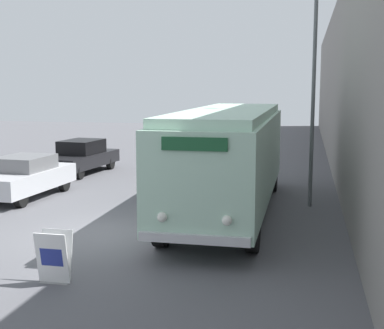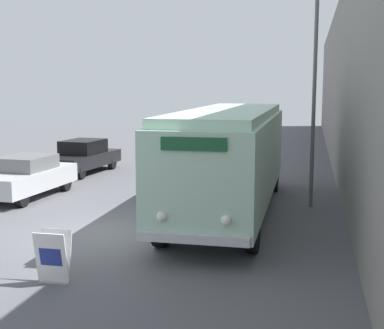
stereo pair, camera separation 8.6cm
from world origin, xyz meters
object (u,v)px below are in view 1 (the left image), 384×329
at_px(sign_board, 54,258).
at_px(parked_car_near, 24,177).
at_px(vintage_bus, 229,154).
at_px(streetlamp, 314,61).
at_px(parked_car_mid, 81,157).

bearing_deg(sign_board, parked_car_near, 123.01).
relative_size(sign_board, parked_car_near, 0.24).
bearing_deg(vintage_bus, streetlamp, 31.39).
xyz_separation_m(vintage_bus, sign_board, (-2.54, -6.46, -1.31)).
bearing_deg(vintage_bus, sign_board, -111.44).
height_order(vintage_bus, parked_car_near, vintage_bus).
relative_size(vintage_bus, sign_board, 9.97).
bearing_deg(streetlamp, parked_car_near, -176.14).
bearing_deg(parked_car_mid, parked_car_near, -81.82).
distance_m(parked_car_near, parked_car_mid, 5.28).
bearing_deg(sign_board, parked_car_mid, 111.46).
xyz_separation_m(parked_car_near, parked_car_mid, (-0.21, 5.28, 0.00)).
distance_m(sign_board, parked_car_near, 8.69).
height_order(sign_board, streetlamp, streetlamp).
bearing_deg(parked_car_mid, vintage_bus, -33.27).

